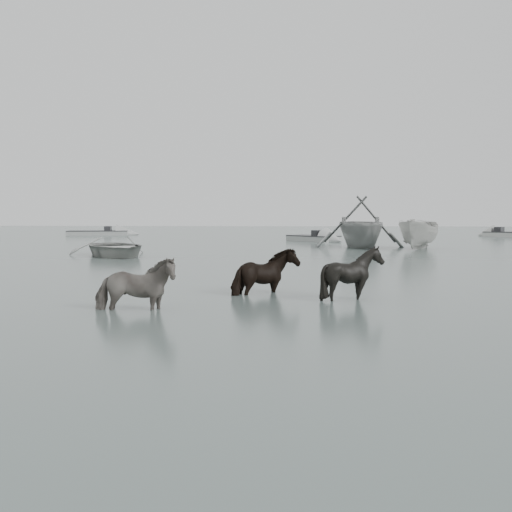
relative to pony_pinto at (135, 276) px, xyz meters
name	(u,v)px	position (x,y,z in m)	size (l,w,h in m)	color
ground	(333,308)	(3.99, 0.59, -0.71)	(140.00, 140.00, 0.00)	#4A5852
pony_pinto	(135,276)	(0.00, 0.00, 0.00)	(0.76, 1.67, 1.41)	black
pony_dark	(266,264)	(2.51, 2.75, 0.03)	(1.46, 1.25, 1.47)	black
pony_black	(352,268)	(4.49, 1.90, 0.01)	(1.15, 1.29, 1.42)	black
rowboat_lead	(114,245)	(-4.82, 15.11, -0.21)	(3.42, 4.79, 0.99)	#A2A29E
rowboat_trail	(361,221)	(6.67, 22.58, 0.77)	(4.82, 5.58, 2.94)	#989B98
boat_small	(420,233)	(9.56, 21.12, 0.15)	(1.67, 4.44, 1.71)	#B9B8B4
skiff_mid	(313,236)	(4.25, 29.55, -0.33)	(4.88, 1.60, 0.75)	#9C9F9C
skiff_star	(506,232)	(19.27, 37.90, -0.33)	(4.37, 1.60, 0.75)	#B9B9B4
skiff_far	(98,231)	(-13.07, 38.74, -0.33)	(6.73, 1.60, 0.75)	#949795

